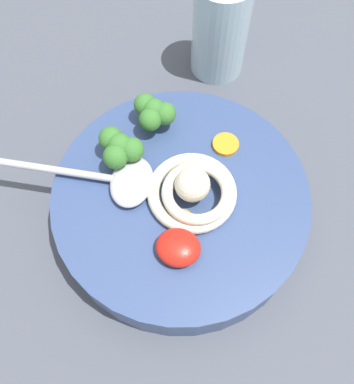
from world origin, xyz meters
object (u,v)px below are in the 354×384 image
(soup_bowl, at_px, (177,202))
(noodle_pile, at_px, (193,191))
(drinking_glass, at_px, (220,28))
(soup_spoon, at_px, (119,180))

(soup_bowl, bearing_deg, noodle_pile, 0.19)
(soup_bowl, bearing_deg, drinking_glass, 92.69)
(soup_bowl, relative_size, drinking_glass, 2.08)
(noodle_pile, bearing_deg, soup_spoon, -174.79)
(noodle_pile, bearing_deg, drinking_glass, 96.95)
(soup_bowl, distance_m, soup_spoon, 0.07)
(noodle_pile, relative_size, soup_spoon, 0.58)
(soup_spoon, height_order, drinking_glass, drinking_glass)
(soup_bowl, distance_m, drinking_glass, 0.23)
(soup_spoon, xyz_separation_m, drinking_glass, (0.05, 0.24, 0.00))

